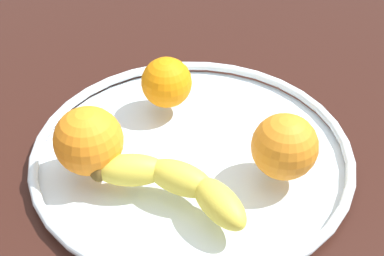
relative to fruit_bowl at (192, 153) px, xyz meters
The scene contains 6 objects.
ground_plane 2.92cm from the fruit_bowl, ahead, with size 168.35×168.35×4.00cm, color black.
fruit_bowl is the anchor object (origin of this frame).
banana 8.45cm from the fruit_bowl, 93.29° to the left, with size 19.41×8.56×3.62cm.
orange_front_left 10.27cm from the fruit_bowl, 51.77° to the right, with size 6.53×6.53×6.53cm, color orange.
orange_back_right 12.78cm from the fruit_bowl, 34.25° to the left, with size 7.78×7.78×7.78cm, color orange.
orange_center 11.84cm from the fruit_bowl, behind, with size 7.43×7.43×7.43cm, color orange.
Camera 1 is at (-15.64, 47.89, 46.18)cm, focal length 52.88 mm.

